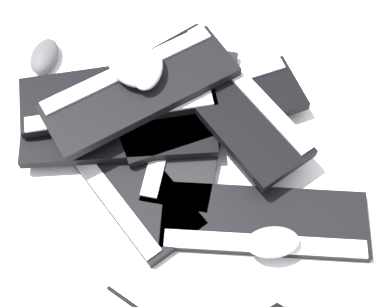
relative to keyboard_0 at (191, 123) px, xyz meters
The scene contains 13 objects.
ground_plane 0.06m from the keyboard_0, 161.84° to the left, with size 3.20×3.20×0.00m, color white.
keyboard_0 is the anchor object (origin of this frame).
keyboard_1 0.20m from the keyboard_0, 137.57° to the left, with size 0.41×0.42×0.03m.
keyboard_2 0.29m from the keyboard_0, 138.58° to the right, with size 0.19×0.45×0.03m.
keyboard_3 0.17m from the keyboard_0, 111.54° to the left, with size 0.24×0.46×0.03m.
keyboard_4 0.18m from the keyboard_0, 86.20° to the left, with size 0.29×0.46×0.03m.
keyboard_5 0.06m from the keyboard_0, 53.71° to the right, with size 0.35×0.46×0.03m.
keyboard_6 0.11m from the keyboard_0, 65.46° to the right, with size 0.42×0.42×0.03m.
keyboard_7 0.15m from the keyboard_0, 82.20° to the left, with size 0.40×0.43×0.03m.
mouse_0 0.35m from the keyboard_0, 142.45° to the right, with size 0.11×0.07×0.04m, color #B7B7BC.
mouse_1 0.20m from the keyboard_0, 75.68° to the left, with size 0.11×0.07×0.04m, color #B7B7BC.
mouse_2 0.17m from the keyboard_0, 66.63° to the left, with size 0.11×0.07×0.04m, color silver.
mouse_3 0.42m from the keyboard_0, 71.39° to the left, with size 0.11×0.07×0.04m, color #4C4C51.
Camera 1 is at (-0.59, -0.12, 1.09)m, focal length 50.00 mm.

